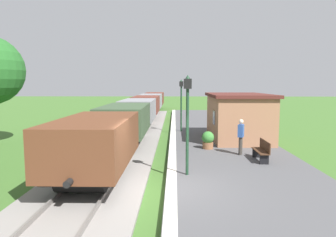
{
  "coord_description": "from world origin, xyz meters",
  "views": [
    {
      "loc": [
        0.5,
        -9.6,
        3.62
      ],
      "look_at": [
        0.12,
        7.74,
        1.65
      ],
      "focal_mm": 32.53,
      "sensor_mm": 36.0,
      "label": 1
    }
  ],
  "objects_px": {
    "bench_down_platform": "(224,121)",
    "lamp_post_far": "(181,96)",
    "potted_planter": "(208,140)",
    "lamp_post_near": "(187,107)",
    "person_waiting": "(241,135)",
    "station_hut": "(238,116)",
    "freight_train": "(143,109)",
    "bench_near_hut": "(262,150)"
  },
  "relations": [
    {
      "from": "person_waiting",
      "to": "potted_planter",
      "type": "bearing_deg",
      "value": -20.03
    },
    {
      "from": "potted_planter",
      "to": "lamp_post_far",
      "type": "relative_size",
      "value": 0.25
    },
    {
      "from": "bench_down_platform",
      "to": "potted_planter",
      "type": "bearing_deg",
      "value": -104.85
    },
    {
      "from": "lamp_post_far",
      "to": "bench_down_platform",
      "type": "bearing_deg",
      "value": 30.56
    },
    {
      "from": "freight_train",
      "to": "bench_near_hut",
      "type": "height_order",
      "value": "freight_train"
    },
    {
      "from": "potted_planter",
      "to": "bench_down_platform",
      "type": "bearing_deg",
      "value": 75.15
    },
    {
      "from": "freight_train",
      "to": "potted_planter",
      "type": "bearing_deg",
      "value": -68.37
    },
    {
      "from": "lamp_post_far",
      "to": "person_waiting",
      "type": "bearing_deg",
      "value": -69.67
    },
    {
      "from": "person_waiting",
      "to": "lamp_post_far",
      "type": "distance_m",
      "value": 7.92
    },
    {
      "from": "station_hut",
      "to": "bench_down_platform",
      "type": "xyz_separation_m",
      "value": [
        -0.04,
        4.97,
        -0.93
      ]
    },
    {
      "from": "freight_train",
      "to": "station_hut",
      "type": "distance_m",
      "value": 11.08
    },
    {
      "from": "bench_down_platform",
      "to": "potted_planter",
      "type": "distance_m",
      "value": 8.23
    },
    {
      "from": "freight_train",
      "to": "lamp_post_near",
      "type": "bearing_deg",
      "value": -78.36
    },
    {
      "from": "lamp_post_far",
      "to": "bench_near_hut",
      "type": "bearing_deg",
      "value": -68.15
    },
    {
      "from": "bench_near_hut",
      "to": "lamp_post_far",
      "type": "relative_size",
      "value": 0.41
    },
    {
      "from": "station_hut",
      "to": "person_waiting",
      "type": "bearing_deg",
      "value": -99.69
    },
    {
      "from": "bench_near_hut",
      "to": "bench_down_platform",
      "type": "height_order",
      "value": "same"
    },
    {
      "from": "person_waiting",
      "to": "potted_planter",
      "type": "distance_m",
      "value": 1.99
    },
    {
      "from": "bench_near_hut",
      "to": "person_waiting",
      "type": "height_order",
      "value": "person_waiting"
    },
    {
      "from": "freight_train",
      "to": "station_hut",
      "type": "relative_size",
      "value": 6.76
    },
    {
      "from": "bench_down_platform",
      "to": "lamp_post_far",
      "type": "xyz_separation_m",
      "value": [
        -3.39,
        -2.0,
        2.08
      ]
    },
    {
      "from": "potted_planter",
      "to": "lamp_post_far",
      "type": "height_order",
      "value": "lamp_post_far"
    },
    {
      "from": "potted_planter",
      "to": "lamp_post_near",
      "type": "distance_m",
      "value": 5.24
    },
    {
      "from": "station_hut",
      "to": "person_waiting",
      "type": "xyz_separation_m",
      "value": [
        -0.73,
        -4.3,
        -0.47
      ]
    },
    {
      "from": "lamp_post_near",
      "to": "lamp_post_far",
      "type": "height_order",
      "value": "same"
    },
    {
      "from": "freight_train",
      "to": "lamp_post_far",
      "type": "distance_m",
      "value": 6.83
    },
    {
      "from": "station_hut",
      "to": "lamp_post_near",
      "type": "relative_size",
      "value": 1.57
    },
    {
      "from": "bench_near_hut",
      "to": "lamp_post_far",
      "type": "bearing_deg",
      "value": 111.85
    },
    {
      "from": "freight_train",
      "to": "bench_near_hut",
      "type": "relative_size",
      "value": 26.13
    },
    {
      "from": "freight_train",
      "to": "lamp_post_near",
      "type": "xyz_separation_m",
      "value": [
        3.37,
        -16.36,
        1.41
      ]
    },
    {
      "from": "potted_planter",
      "to": "bench_near_hut",
      "type": "bearing_deg",
      "value": -49.78
    },
    {
      "from": "person_waiting",
      "to": "lamp_post_near",
      "type": "bearing_deg",
      "value": 73.85
    },
    {
      "from": "bench_down_platform",
      "to": "lamp_post_far",
      "type": "height_order",
      "value": "lamp_post_far"
    },
    {
      "from": "station_hut",
      "to": "lamp_post_near",
      "type": "bearing_deg",
      "value": -114.22
    },
    {
      "from": "freight_train",
      "to": "station_hut",
      "type": "height_order",
      "value": "station_hut"
    },
    {
      "from": "station_hut",
      "to": "person_waiting",
      "type": "height_order",
      "value": "station_hut"
    },
    {
      "from": "bench_near_hut",
      "to": "potted_planter",
      "type": "bearing_deg",
      "value": 130.22
    },
    {
      "from": "freight_train",
      "to": "bench_down_platform",
      "type": "height_order",
      "value": "freight_train"
    },
    {
      "from": "bench_down_platform",
      "to": "person_waiting",
      "type": "height_order",
      "value": "person_waiting"
    },
    {
      "from": "freight_train",
      "to": "station_hut",
      "type": "bearing_deg",
      "value": -52.13
    },
    {
      "from": "bench_down_platform",
      "to": "lamp_post_far",
      "type": "distance_m",
      "value": 4.45
    },
    {
      "from": "freight_train",
      "to": "lamp_post_far",
      "type": "xyz_separation_m",
      "value": [
        3.37,
        -5.77,
        1.41
      ]
    }
  ]
}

